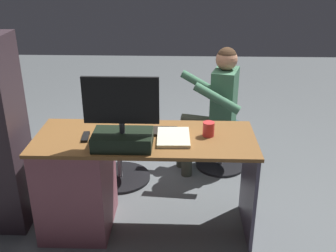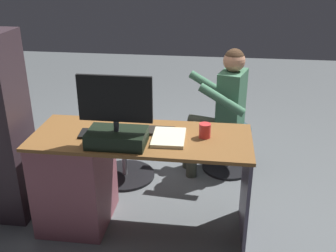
{
  "view_description": "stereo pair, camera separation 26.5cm",
  "coord_description": "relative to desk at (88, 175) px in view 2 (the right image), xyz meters",
  "views": [
    {
      "loc": [
        -0.24,
        2.91,
        1.92
      ],
      "look_at": [
        -0.15,
        0.12,
        0.7
      ],
      "focal_mm": 42.49,
      "sensor_mm": 36.0,
      "label": 1
    },
    {
      "loc": [
        -0.51,
        2.89,
        1.92
      ],
      "look_at": [
        -0.15,
        0.12,
        0.7
      ],
      "focal_mm": 42.49,
      "sensor_mm": 36.0,
      "label": 2
    }
  ],
  "objects": [
    {
      "name": "teddy_bear",
      "position": [
        -0.1,
        -0.69,
        0.19
      ],
      "size": [
        0.24,
        0.25,
        0.35
      ],
      "color": "#DAB57D",
      "rests_on": "office_chair_teddy"
    },
    {
      "name": "notebook_binder",
      "position": [
        -0.61,
        0.03,
        0.36
      ],
      "size": [
        0.23,
        0.31,
        0.02
      ],
      "primitive_type": "cube",
      "rotation": [
        0.0,
        0.0,
        0.03
      ],
      "color": "beige",
      "rests_on": "desk"
    },
    {
      "name": "cup",
      "position": [
        -0.85,
        -0.03,
        0.4
      ],
      "size": [
        0.08,
        0.08,
        0.1
      ],
      "primitive_type": "cylinder",
      "color": "red",
      "rests_on": "desk"
    },
    {
      "name": "desk",
      "position": [
        0.0,
        0.0,
        0.0
      ],
      "size": [
        1.53,
        0.61,
        0.75
      ],
      "color": "brown",
      "rests_on": "ground_plane"
    },
    {
      "name": "tv_remote",
      "position": [
        -0.0,
        0.03,
        0.36
      ],
      "size": [
        0.06,
        0.15,
        0.02
      ],
      "primitive_type": "cube",
      "rotation": [
        0.0,
        0.0,
        0.09
      ],
      "color": "black",
      "rests_on": "desk"
    },
    {
      "name": "ground_plane",
      "position": [
        -0.41,
        -0.43,
        -0.4
      ],
      "size": [
        10.0,
        10.0,
        0.0
      ],
      "primitive_type": "plane",
      "color": "#595E61"
    },
    {
      "name": "office_chair_teddy",
      "position": [
        -0.1,
        -0.68,
        -0.17
      ],
      "size": [
        0.55,
        0.55,
        0.43
      ],
      "color": "black",
      "rests_on": "ground_plane"
    },
    {
      "name": "keyboard",
      "position": [
        -0.42,
        -0.08,
        0.36
      ],
      "size": [
        0.42,
        0.14,
        0.02
      ],
      "primitive_type": "cube",
      "color": "black",
      "rests_on": "desk"
    },
    {
      "name": "person",
      "position": [
        -0.97,
        -0.93,
        0.28
      ],
      "size": [
        0.57,
        0.57,
        1.17
      ],
      "color": "#457959",
      "rests_on": "ground_plane"
    },
    {
      "name": "monitor",
      "position": [
        -0.28,
        0.15,
        0.48
      ],
      "size": [
        0.48,
        0.25,
        0.47
      ],
      "color": "black",
      "rests_on": "desk"
    },
    {
      "name": "visitor_chair",
      "position": [
        -1.05,
        -0.95,
        -0.14
      ],
      "size": [
        0.48,
        0.48,
        0.43
      ],
      "color": "black",
      "rests_on": "ground_plane"
    },
    {
      "name": "computer_mouse",
      "position": [
        -0.09,
        -0.07,
        0.37
      ],
      "size": [
        0.06,
        0.1,
        0.04
      ],
      "primitive_type": "ellipsoid",
      "color": "#292A31",
      "rests_on": "desk"
    }
  ]
}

